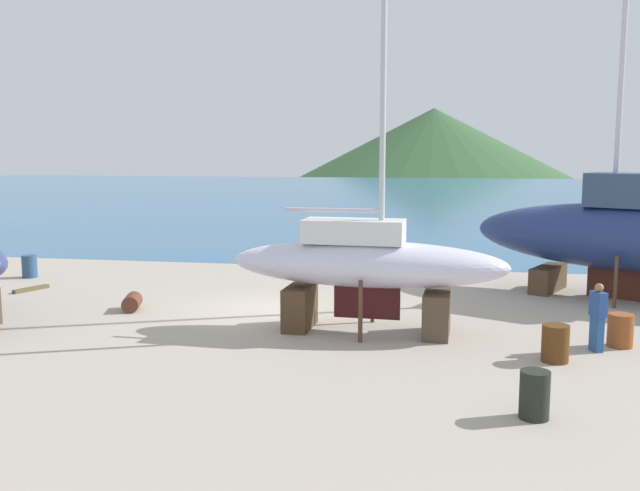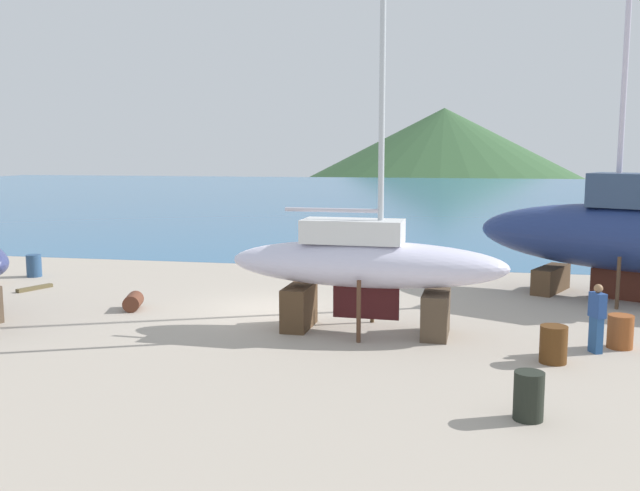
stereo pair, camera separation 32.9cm
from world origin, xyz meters
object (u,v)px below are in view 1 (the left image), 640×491
object	(u,v)px
barrel_tipped_left	(535,395)
barrel_rust_far	(30,266)
barrel_by_slipway	(555,343)
worker	(598,316)
barrel_rust_mid	(132,302)
barrel_tar_black	(620,330)
sailboat_far_slipway	(366,264)
sailboat_mid_port	(631,234)

from	to	relation	value
barrel_tipped_left	barrel_rust_far	bearing A→B (deg)	146.87
barrel_tipped_left	barrel_rust_far	xyz separation A→B (m)	(-18.14, 11.84, -0.02)
barrel_by_slipway	worker	bearing A→B (deg)	42.97
barrel_rust_mid	barrel_by_slipway	bearing A→B (deg)	-14.81
barrel_rust_mid	barrel_tar_black	size ratio (longest dim) A/B	1.09
barrel_tipped_left	barrel_by_slipway	xyz separation A→B (m)	(0.94, 3.83, -0.01)
worker	sailboat_far_slipway	bearing A→B (deg)	146.76
barrel_tipped_left	barrel_rust_far	world-z (taller)	barrel_tipped_left
sailboat_far_slipway	worker	xyz separation A→B (m)	(5.98, -0.92, -1.02)
sailboat_far_slipway	barrel_by_slipway	distance (m)	5.43
sailboat_far_slipway	worker	bearing A→B (deg)	-6.33
barrel_tar_black	worker	bearing A→B (deg)	-140.77
barrel_rust_mid	barrel_by_slipway	xyz separation A→B (m)	(12.46, -3.30, 0.19)
sailboat_mid_port	worker	bearing A→B (deg)	96.49
worker	barrel_by_slipway	world-z (taller)	worker
sailboat_far_slipway	barrel_rust_far	size ratio (longest dim) A/B	14.80
sailboat_far_slipway	barrel_by_slipway	world-z (taller)	sailboat_far_slipway
barrel_by_slipway	barrel_tar_black	distance (m)	2.49
sailboat_mid_port	sailboat_far_slipway	size ratio (longest dim) A/B	1.33
sailboat_mid_port	sailboat_far_slipway	distance (m)	10.09
sailboat_mid_port	worker	xyz separation A→B (m)	(-2.32, -6.64, -1.37)
worker	barrel_rust_mid	bearing A→B (deg)	146.25
barrel_rust_mid	barrel_tar_black	distance (m)	14.42
barrel_tipped_left	barrel_rust_mid	bearing A→B (deg)	148.30
barrel_tipped_left	barrel_tar_black	xyz separation A→B (m)	(2.80, 5.48, -0.03)
barrel_by_slipway	barrel_rust_mid	bearing A→B (deg)	165.19
barrel_tipped_left	worker	bearing A→B (deg)	66.87
sailboat_mid_port	sailboat_far_slipway	bearing A→B (deg)	60.31
sailboat_mid_port	worker	distance (m)	7.16
barrel_tar_black	barrel_rust_mid	bearing A→B (deg)	173.47
barrel_rust_far	barrel_rust_mid	bearing A→B (deg)	-35.50
sailboat_mid_port	barrel_rust_mid	xyz separation A→B (m)	(-15.94, -4.42, -2.02)
barrel_tar_black	sailboat_far_slipway	bearing A→B (deg)	177.05
barrel_rust_far	barrel_tar_black	xyz separation A→B (m)	(20.94, -6.36, -0.02)
barrel_by_slipway	barrel_tar_black	world-z (taller)	barrel_by_slipway
barrel_rust_mid	worker	bearing A→B (deg)	-9.23
sailboat_far_slipway	barrel_rust_far	bearing A→B (deg)	159.52
sailboat_mid_port	barrel_by_slipway	size ratio (longest dim) A/B	19.60
worker	barrel_tar_black	world-z (taller)	worker
barrel_tar_black	sailboat_mid_port	bearing A→B (deg)	75.07
barrel_tipped_left	barrel_rust_far	size ratio (longest dim) A/B	1.04
barrel_rust_far	barrel_tar_black	bearing A→B (deg)	-16.89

